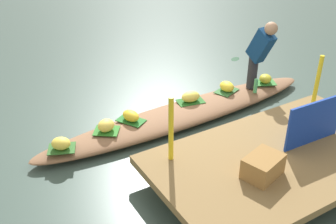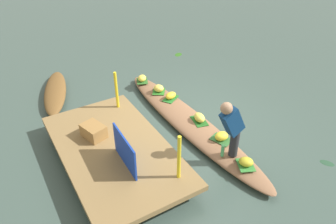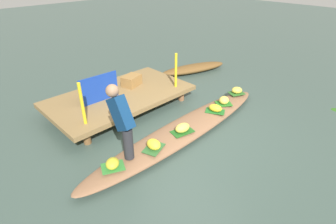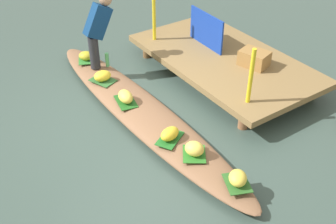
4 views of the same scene
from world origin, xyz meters
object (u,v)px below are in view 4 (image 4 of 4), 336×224
object	(u,v)px
banana_bunch_5	(86,56)
produce_crate	(254,58)
vendor_boat	(140,111)
market_banner	(206,30)
banana_bunch_4	(102,76)
vendor_person	(98,27)
banana_bunch_1	(194,149)
banana_bunch_3	(125,97)
water_bottle	(107,60)
banana_bunch_0	(238,178)
banana_bunch_2	(170,134)

from	to	relation	value
banana_bunch_5	produce_crate	xyz separation A→B (m)	(1.93, 2.02, 0.19)
vendor_boat	produce_crate	bearing A→B (deg)	81.43
banana_bunch_5	market_banner	size ratio (longest dim) A/B	0.29
banana_bunch_4	vendor_person	world-z (taller)	vendor_person
banana_bunch_1	banana_bunch_3	size ratio (longest dim) A/B	0.81
banana_bunch_5	market_banner	distance (m)	2.09
banana_bunch_3	vendor_person	xyz separation A→B (m)	(-1.16, 0.20, 0.60)
banana_bunch_1	banana_bunch_5	bearing A→B (deg)	-179.15
water_bottle	produce_crate	size ratio (longest dim) A/B	0.54
banana_bunch_1	banana_bunch_4	bearing A→B (deg)	-176.71
vendor_person	banana_bunch_0	bearing A→B (deg)	0.40
banana_bunch_0	produce_crate	bearing A→B (deg)	132.54
banana_bunch_2	vendor_person	xyz separation A→B (m)	(-2.23, 0.16, 0.60)
banana_bunch_4	market_banner	bearing A→B (deg)	84.92
produce_crate	vendor_person	bearing A→B (deg)	-130.21
vendor_person	water_bottle	size ratio (longest dim) A/B	5.03
market_banner	banana_bunch_3	bearing A→B (deg)	-72.03
vendor_person	banana_bunch_3	bearing A→B (deg)	-9.90
vendor_person	produce_crate	world-z (taller)	vendor_person
banana_bunch_2	vendor_person	distance (m)	2.31
vendor_boat	vendor_person	xyz separation A→B (m)	(-1.35, 0.08, 0.79)
vendor_boat	banana_bunch_3	distance (m)	0.30
banana_bunch_1	banana_bunch_3	world-z (taller)	banana_bunch_1
banana_bunch_1	market_banner	distance (m)	2.73
water_bottle	market_banner	world-z (taller)	market_banner
banana_bunch_4	banana_bunch_5	bearing A→B (deg)	173.90
banana_bunch_2	banana_bunch_5	world-z (taller)	banana_bunch_2
market_banner	banana_bunch_1	bearing A→B (deg)	-39.37
vendor_boat	banana_bunch_2	xyz separation A→B (m)	(0.87, -0.08, 0.18)
banana_bunch_2	market_banner	bearing A→B (deg)	130.97
banana_bunch_1	water_bottle	xyz separation A→B (m)	(-2.57, 0.15, 0.03)
banana_bunch_5	banana_bunch_0	bearing A→B (deg)	2.34
produce_crate	banana_bunch_0	bearing A→B (deg)	-47.46
vendor_boat	vendor_person	world-z (taller)	vendor_person
banana_bunch_3	market_banner	world-z (taller)	market_banner
banana_bunch_4	market_banner	xyz separation A→B (m)	(0.17, 1.91, 0.35)
vendor_person	banana_bunch_1	bearing A→B (deg)	-1.76
banana_bunch_0	banana_bunch_3	size ratio (longest dim) A/B	0.83
banana_bunch_4	water_bottle	distance (m)	0.46
vendor_boat	produce_crate	size ratio (longest dim) A/B	10.91
banana_bunch_0	vendor_person	distance (m)	3.37
vendor_person	market_banner	bearing A→B (deg)	70.17
produce_crate	banana_bunch_2	bearing A→B (deg)	-72.98
banana_bunch_0	vendor_person	bearing A→B (deg)	-179.60
vendor_boat	banana_bunch_4	distance (m)	0.94
market_banner	banana_bunch_5	bearing A→B (deg)	-115.32
market_banner	produce_crate	world-z (taller)	market_banner
market_banner	vendor_boat	bearing A→B (deg)	-65.54
banana_bunch_5	banana_bunch_1	bearing A→B (deg)	0.85
banana_bunch_3	banana_bunch_1	bearing A→B (deg)	4.69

